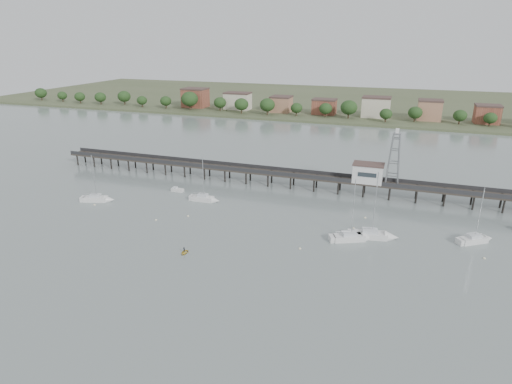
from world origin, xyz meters
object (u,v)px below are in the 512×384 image
at_px(lattice_tower, 394,159).
at_px(sailboat_b, 207,199).
at_px(white_tender, 177,190).
at_px(pier, 281,174).
at_px(yellow_dinghy, 184,253).
at_px(sailboat_a, 100,199).
at_px(sailboat_d, 378,236).
at_px(sailboat_c, 356,237).
at_px(sailboat_f, 478,239).

bearing_deg(lattice_tower, sailboat_b, -157.99).
distance_m(sailboat_b, white_tender, 12.42).
bearing_deg(pier, yellow_dinghy, -98.57).
bearing_deg(sailboat_b, white_tender, 157.18).
bearing_deg(sailboat_b, lattice_tower, 20.07).
bearing_deg(sailboat_a, sailboat_d, -16.68).
height_order(sailboat_c, sailboat_d, sailboat_d).
xyz_separation_m(lattice_tower, sailboat_f, (19.48, -21.93, -10.46)).
bearing_deg(sailboat_a, sailboat_c, -18.75).
bearing_deg(sailboat_b, sailboat_f, -4.48).
distance_m(lattice_tower, yellow_dinghy, 62.26).
xyz_separation_m(sailboat_f, white_tender, (-78.03, 7.38, -0.20)).
distance_m(pier, lattice_tower, 32.34).
bearing_deg(sailboat_c, lattice_tower, 54.06).
relative_size(sailboat_b, yellow_dinghy, 5.74).
distance_m(sailboat_c, sailboat_a, 68.54).
height_order(sailboat_d, yellow_dinghy, sailboat_d).
height_order(lattice_tower, sailboat_d, lattice_tower).
bearing_deg(pier, sailboat_b, -129.16).
distance_m(sailboat_b, sailboat_f, 66.50).
height_order(lattice_tower, yellow_dinghy, lattice_tower).
xyz_separation_m(lattice_tower, sailboat_c, (-5.88, -29.73, -10.47)).
relative_size(pier, white_tender, 40.44).
relative_size(pier, yellow_dinghy, 66.08).
relative_size(sailboat_c, sailboat_f, 1.12).
height_order(sailboat_d, sailboat_f, sailboat_d).
bearing_deg(sailboat_f, sailboat_b, 143.44).
bearing_deg(sailboat_f, sailboat_c, 163.09).
bearing_deg(sailboat_f, yellow_dinghy, 169.75).
height_order(lattice_tower, sailboat_c, lattice_tower).
height_order(sailboat_a, sailboat_b, sailboat_a).
bearing_deg(white_tender, sailboat_b, -18.46).
height_order(sailboat_a, sailboat_f, sailboat_a).
bearing_deg(sailboat_f, sailboat_d, 160.17).
height_order(sailboat_a, white_tender, sailboat_a).
bearing_deg(lattice_tower, sailboat_d, -92.74).
height_order(sailboat_d, sailboat_a, sailboat_d).
xyz_separation_m(white_tender, yellow_dinghy, (19.90, -32.98, -0.44)).
xyz_separation_m(lattice_tower, sailboat_b, (-46.96, -18.98, -10.46)).
xyz_separation_m(sailboat_b, yellow_dinghy, (8.30, -28.55, -0.64)).
distance_m(pier, sailboat_c, 39.38).
distance_m(white_tender, yellow_dinghy, 38.52).
relative_size(sailboat_c, sailboat_a, 1.09).
height_order(pier, sailboat_a, sailboat_a).
bearing_deg(white_tender, lattice_tower, 16.38).
height_order(sailboat_d, white_tender, sailboat_d).
relative_size(sailboat_c, white_tender, 4.03).
height_order(sailboat_d, sailboat_b, sailboat_d).
bearing_deg(sailboat_f, pier, 122.71).
xyz_separation_m(pier, sailboat_f, (50.98, -21.93, -3.15)).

